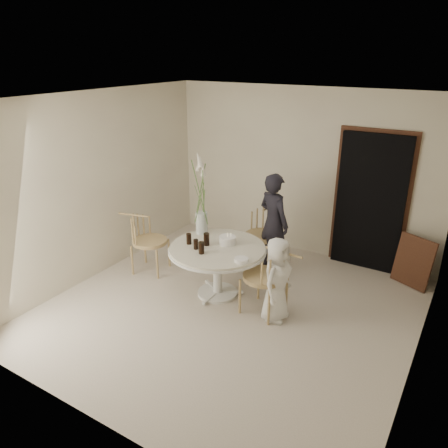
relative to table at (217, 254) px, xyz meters
The scene contains 18 objects.
ground 0.75m from the table, 35.54° to the right, with size 4.50×4.50×0.00m, color beige.
room_shell 1.09m from the table, 35.54° to the right, with size 4.50×4.50×4.50m.
doorway 2.49m from the table, 52.29° to the left, with size 1.00×0.10×2.10m, color black.
door_trim 2.53m from the table, 52.85° to the left, with size 1.12×0.03×2.22m, color #522F1C.
table is the anchor object (origin of this frame).
picture_frame 2.84m from the table, 36.95° to the left, with size 0.56×0.04×0.74m, color #522F1C.
chair_far 1.26m from the table, 85.19° to the left, with size 0.54×0.58×0.93m.
chair_right 0.87m from the table, ahead, with size 0.61×0.57×0.95m.
chair_left 1.38m from the table, behind, with size 0.61×0.58×0.91m.
girl 1.15m from the table, 74.03° to the left, with size 0.56×0.37×1.54m, color black.
boy 0.95m from the table, ahead, with size 0.54×0.35×1.10m, color white.
birthday_cake 0.24m from the table, 66.49° to the left, with size 0.23×0.23×0.16m.
cola_tumbler_a 0.34m from the table, 135.79° to the right, with size 0.06×0.06×0.14m, color black.
cola_tumbler_b 0.35m from the table, 103.32° to the right, with size 0.08×0.08×0.16m, color black.
cola_tumbler_c 0.44m from the table, 162.57° to the right, with size 0.07×0.07×0.15m, color black.
cola_tumbler_d 0.26m from the table, behind, with size 0.08×0.08×0.17m, color black.
plate_stack 0.55m from the table, 23.58° to the right, with size 0.18×0.18×0.04m, color white.
flower_vase 0.75m from the table, 147.31° to the left, with size 0.17×0.17×1.19m.
Camera 1 is at (2.51, -4.26, 3.20)m, focal length 35.00 mm.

